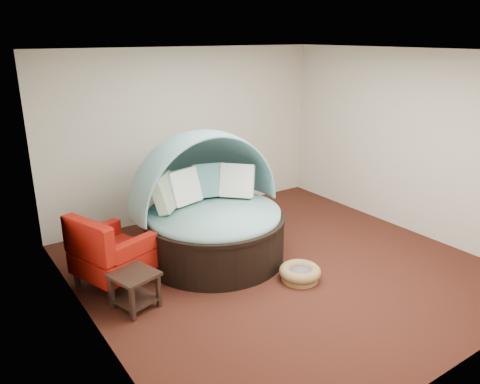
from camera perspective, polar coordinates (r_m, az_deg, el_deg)
floor at (r=6.44m, az=4.93°, el=-9.03°), size 5.00×5.00×0.00m
wall_back at (r=7.94m, az=-6.35°, el=7.07°), size 5.00×0.00×5.00m
wall_front at (r=4.41m, az=26.52°, el=-4.52°), size 5.00×0.00×5.00m
wall_left at (r=4.79m, az=-18.44°, el=-1.68°), size 0.00×5.00×5.00m
wall_right at (r=7.72m, az=19.83°, el=5.73°), size 0.00×5.00×5.00m
ceiling at (r=5.70m, az=5.74°, el=16.73°), size 5.00×5.00×0.00m
canopy_daybed at (r=6.43m, az=-3.74°, el=-1.01°), size 2.10×1.95×1.78m
pet_basket at (r=6.10m, az=7.31°, el=-9.76°), size 0.63×0.63×0.19m
red_armchair at (r=5.99m, az=-15.71°, el=-7.24°), size 1.03×1.03×0.96m
side_table at (r=5.53m, az=-12.69°, el=-11.08°), size 0.57×0.57×0.44m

